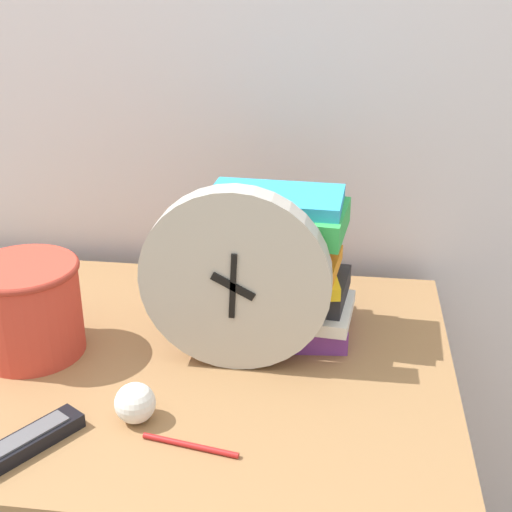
# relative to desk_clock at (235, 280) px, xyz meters

# --- Properties ---
(wall_back) EXTENTS (6.00, 0.04, 2.40)m
(wall_back) POSITION_rel_desk_clock_xyz_m (-0.16, 0.41, 0.28)
(wall_back) COLOR silver
(wall_back) RESTS_ON ground_plane
(desk_clock) EXTENTS (0.29, 0.05, 0.29)m
(desk_clock) POSITION_rel_desk_clock_xyz_m (0.00, 0.00, 0.00)
(desk_clock) COLOR #B7B2A8
(desk_clock) RESTS_ON desk
(book_stack) EXTENTS (0.27, 0.20, 0.25)m
(book_stack) POSITION_rel_desk_clock_xyz_m (0.05, 0.12, -0.03)
(book_stack) COLOR #7A3899
(book_stack) RESTS_ON desk
(basket) EXTENTS (0.18, 0.18, 0.15)m
(basket) POSITION_rel_desk_clock_xyz_m (-0.33, -0.01, -0.06)
(basket) COLOR #C63D2D
(basket) RESTS_ON desk
(tv_remote) EXTENTS (0.12, 0.16, 0.02)m
(tv_remote) POSITION_rel_desk_clock_xyz_m (-0.24, -0.24, -0.14)
(tv_remote) COLOR black
(tv_remote) RESTS_ON desk
(crumpled_paper_ball) EXTENTS (0.06, 0.06, 0.06)m
(crumpled_paper_ball) POSITION_rel_desk_clock_xyz_m (-0.12, -0.16, -0.12)
(crumpled_paper_ball) COLOR white
(crumpled_paper_ball) RESTS_ON desk
(pen) EXTENTS (0.13, 0.03, 0.01)m
(pen) POSITION_rel_desk_clock_xyz_m (-0.03, -0.21, -0.14)
(pen) COLOR #B21E1E
(pen) RESTS_ON desk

